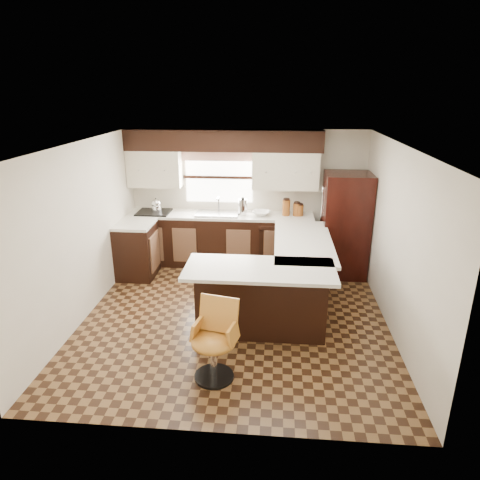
# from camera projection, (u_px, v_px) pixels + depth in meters

# --- Properties ---
(floor) EXTENTS (4.40, 4.40, 0.00)m
(floor) POSITION_uv_depth(u_px,v_px,m) (235.00, 315.00, 6.10)
(floor) COLOR #49301A
(floor) RESTS_ON ground
(ceiling) EXTENTS (4.40, 4.40, 0.00)m
(ceiling) POSITION_uv_depth(u_px,v_px,m) (235.00, 145.00, 5.29)
(ceiling) COLOR silver
(ceiling) RESTS_ON wall_back
(wall_back) EXTENTS (4.40, 0.00, 4.40)m
(wall_back) POSITION_uv_depth(u_px,v_px,m) (247.00, 197.00, 7.76)
(wall_back) COLOR beige
(wall_back) RESTS_ON floor
(wall_front) EXTENTS (4.40, 0.00, 4.40)m
(wall_front) POSITION_uv_depth(u_px,v_px,m) (210.00, 321.00, 3.63)
(wall_front) COLOR beige
(wall_front) RESTS_ON floor
(wall_left) EXTENTS (0.00, 4.40, 4.40)m
(wall_left) POSITION_uv_depth(u_px,v_px,m) (83.00, 232.00, 5.86)
(wall_left) COLOR beige
(wall_left) RESTS_ON floor
(wall_right) EXTENTS (0.00, 4.40, 4.40)m
(wall_right) POSITION_uv_depth(u_px,v_px,m) (396.00, 241.00, 5.52)
(wall_right) COLOR beige
(wall_right) RESTS_ON floor
(base_cab_back) EXTENTS (3.30, 0.60, 0.90)m
(base_cab_back) POSITION_uv_depth(u_px,v_px,m) (221.00, 240.00, 7.76)
(base_cab_back) COLOR black
(base_cab_back) RESTS_ON floor
(base_cab_left) EXTENTS (0.60, 0.70, 0.90)m
(base_cab_left) POSITION_uv_depth(u_px,v_px,m) (137.00, 251.00, 7.26)
(base_cab_left) COLOR black
(base_cab_left) RESTS_ON floor
(counter_back) EXTENTS (3.30, 0.60, 0.04)m
(counter_back) POSITION_uv_depth(u_px,v_px,m) (220.00, 215.00, 7.61)
(counter_back) COLOR silver
(counter_back) RESTS_ON base_cab_back
(counter_left) EXTENTS (0.60, 0.70, 0.04)m
(counter_left) POSITION_uv_depth(u_px,v_px,m) (135.00, 224.00, 7.11)
(counter_left) COLOR silver
(counter_left) RESTS_ON base_cab_left
(soffit) EXTENTS (3.40, 0.35, 0.36)m
(soffit) POSITION_uv_depth(u_px,v_px,m) (223.00, 140.00, 7.28)
(soffit) COLOR black
(soffit) RESTS_ON wall_back
(upper_cab_left) EXTENTS (0.94, 0.35, 0.64)m
(upper_cab_left) POSITION_uv_depth(u_px,v_px,m) (155.00, 168.00, 7.55)
(upper_cab_left) COLOR beige
(upper_cab_left) RESTS_ON wall_back
(upper_cab_right) EXTENTS (1.14, 0.35, 0.64)m
(upper_cab_right) POSITION_uv_depth(u_px,v_px,m) (286.00, 170.00, 7.36)
(upper_cab_right) COLOR beige
(upper_cab_right) RESTS_ON wall_back
(window_pane) EXTENTS (1.20, 0.02, 0.90)m
(window_pane) POSITION_uv_depth(u_px,v_px,m) (219.00, 177.00, 7.66)
(window_pane) COLOR white
(window_pane) RESTS_ON wall_back
(valance) EXTENTS (1.30, 0.06, 0.18)m
(valance) POSITION_uv_depth(u_px,v_px,m) (218.00, 156.00, 7.49)
(valance) COLOR #D19B93
(valance) RESTS_ON wall_back
(sink) EXTENTS (0.75, 0.45, 0.03)m
(sink) POSITION_uv_depth(u_px,v_px,m) (217.00, 214.00, 7.58)
(sink) COLOR #B2B2B7
(sink) RESTS_ON counter_back
(dishwasher) EXTENTS (0.58, 0.03, 0.78)m
(dishwasher) POSITION_uv_depth(u_px,v_px,m) (276.00, 249.00, 7.42)
(dishwasher) COLOR black
(dishwasher) RESTS_ON floor
(cooktop) EXTENTS (0.58, 0.50, 0.02)m
(cooktop) POSITION_uv_depth(u_px,v_px,m) (154.00, 212.00, 7.67)
(cooktop) COLOR black
(cooktop) RESTS_ON counter_back
(peninsula_long) EXTENTS (0.60, 1.95, 0.90)m
(peninsula_long) POSITION_uv_depth(u_px,v_px,m) (298.00, 271.00, 6.46)
(peninsula_long) COLOR black
(peninsula_long) RESTS_ON floor
(peninsula_return) EXTENTS (1.65, 0.60, 0.90)m
(peninsula_return) POSITION_uv_depth(u_px,v_px,m) (261.00, 300.00, 5.59)
(peninsula_return) COLOR black
(peninsula_return) RESTS_ON floor
(counter_pen_long) EXTENTS (0.84, 1.95, 0.04)m
(counter_pen_long) POSITION_uv_depth(u_px,v_px,m) (303.00, 242.00, 6.30)
(counter_pen_long) COLOR silver
(counter_pen_long) RESTS_ON peninsula_long
(counter_pen_return) EXTENTS (1.89, 0.84, 0.04)m
(counter_pen_return) POSITION_uv_depth(u_px,v_px,m) (260.00, 269.00, 5.34)
(counter_pen_return) COLOR silver
(counter_pen_return) RESTS_ON peninsula_return
(refrigerator) EXTENTS (0.75, 0.72, 1.76)m
(refrigerator) POSITION_uv_depth(u_px,v_px,m) (345.00, 225.00, 7.20)
(refrigerator) COLOR black
(refrigerator) RESTS_ON floor
(bar_chair) EXTENTS (0.58, 0.58, 0.91)m
(bar_chair) POSITION_uv_depth(u_px,v_px,m) (213.00, 342.00, 4.64)
(bar_chair) COLOR #C67F2C
(bar_chair) RESTS_ON floor
(kettle) EXTENTS (0.19, 0.19, 0.25)m
(kettle) POSITION_uv_depth(u_px,v_px,m) (156.00, 205.00, 7.62)
(kettle) COLOR silver
(kettle) RESTS_ON cooktop
(percolator) EXTENTS (0.15, 0.15, 0.28)m
(percolator) POSITION_uv_depth(u_px,v_px,m) (243.00, 207.00, 7.52)
(percolator) COLOR silver
(percolator) RESTS_ON counter_back
(mixing_bowl) EXTENTS (0.33, 0.33, 0.07)m
(mixing_bowl) POSITION_uv_depth(u_px,v_px,m) (261.00, 213.00, 7.53)
(mixing_bowl) COLOR white
(mixing_bowl) RESTS_ON counter_back
(canister_large) EXTENTS (0.13, 0.13, 0.28)m
(canister_large) POSITION_uv_depth(u_px,v_px,m) (286.00, 208.00, 7.48)
(canister_large) COLOR brown
(canister_large) RESTS_ON counter_back
(canister_med) EXTENTS (0.13, 0.13, 0.22)m
(canister_med) POSITION_uv_depth(u_px,v_px,m) (297.00, 210.00, 7.47)
(canister_med) COLOR brown
(canister_med) RESTS_ON counter_back
(canister_small) EXTENTS (0.14, 0.14, 0.19)m
(canister_small) POSITION_uv_depth(u_px,v_px,m) (300.00, 210.00, 7.47)
(canister_small) COLOR brown
(canister_small) RESTS_ON counter_back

